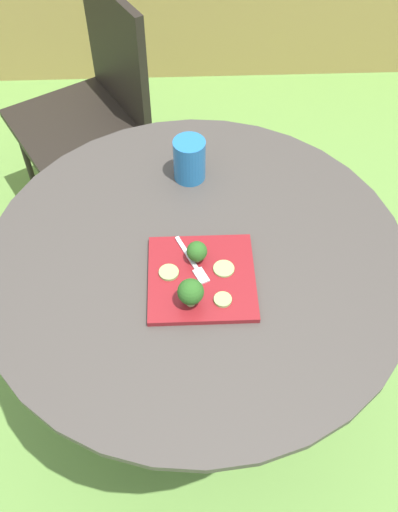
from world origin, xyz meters
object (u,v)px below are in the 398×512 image
at_px(patio_chair, 94,96).
at_px(fork, 194,264).
at_px(drinking_glass, 189,162).
at_px(salad_plate, 202,278).

distance_m(patio_chair, fork, 1.06).
xyz_separation_m(patio_chair, drinking_glass, (0.34, -0.66, 0.26)).
xyz_separation_m(patio_chair, fork, (0.34, -0.98, 0.22)).
bearing_deg(fork, salad_plate, -63.15).
distance_m(drinking_glass, fork, 0.32).
relative_size(salad_plate, fork, 1.69).
height_order(drinking_glass, fork, drinking_glass).
bearing_deg(salad_plate, patio_chair, 109.38).
bearing_deg(fork, drinking_glass, 90.06).
height_order(patio_chair, fork, patio_chair).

